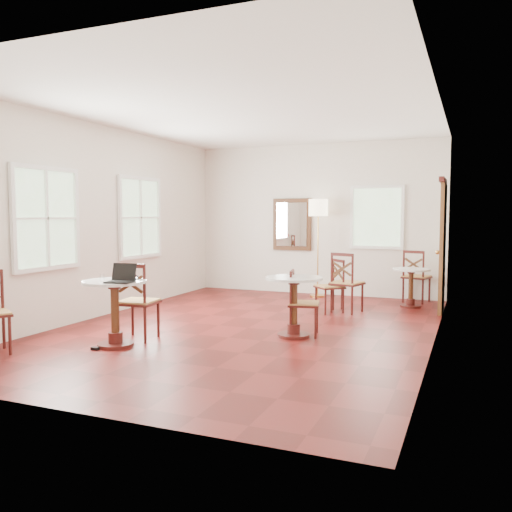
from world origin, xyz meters
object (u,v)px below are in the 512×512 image
at_px(navy_mug, 133,277).
at_px(mouse, 132,279).
at_px(cafe_table_back, 411,283).
at_px(laptop, 122,278).
at_px(floor_lamp, 318,214).
at_px(chair_back_b, 331,286).
at_px(cafe_table_mid, 294,300).
at_px(power_adapter, 95,349).
at_px(water_glass, 102,278).
at_px(chair_back_a, 416,276).
at_px(cafe_table_near, 115,306).
at_px(chair_near_a, 137,301).
at_px(chair_mid_a, 346,283).
at_px(chair_mid_b, 302,303).

bearing_deg(navy_mug, mouse, 139.70).
relative_size(cafe_table_back, laptop, 2.01).
bearing_deg(floor_lamp, chair_back_b, -66.90).
bearing_deg(cafe_table_mid, power_adapter, -141.78).
xyz_separation_m(navy_mug, water_glass, (-0.32, -0.16, -0.00)).
distance_m(floor_lamp, navy_mug, 4.86).
xyz_separation_m(cafe_table_mid, cafe_table_back, (1.18, 2.90, -0.08)).
bearing_deg(water_glass, chair_back_a, 57.30).
distance_m(cafe_table_near, power_adapter, 0.55).
bearing_deg(laptop, chair_back_a, 52.27).
distance_m(chair_near_a, navy_mug, 0.55).
bearing_deg(water_glass, cafe_table_near, 58.58).
relative_size(chair_back_b, water_glass, 9.47).
distance_m(chair_mid_a, mouse, 3.75).
distance_m(cafe_table_mid, navy_mug, 2.08).
relative_size(cafe_table_near, chair_mid_b, 0.93).
height_order(cafe_table_back, navy_mug, navy_mug).
bearing_deg(water_glass, chair_mid_b, 38.06).
distance_m(cafe_table_near, chair_near_a, 0.40).
bearing_deg(chair_back_b, mouse, -71.52).
xyz_separation_m(cafe_table_back, navy_mug, (-2.78, -4.17, 0.44)).
bearing_deg(chair_mid_b, power_adapter, 116.83).
xyz_separation_m(floor_lamp, power_adapter, (-1.33, -4.97, -1.59)).
bearing_deg(power_adapter, cafe_table_back, 54.73).
bearing_deg(cafe_table_near, mouse, 21.30).
bearing_deg(mouse, laptop, -75.78).
relative_size(cafe_table_near, cafe_table_back, 1.21).
bearing_deg(chair_back_b, cafe_table_mid, -43.93).
xyz_separation_m(laptop, navy_mug, (0.06, 0.14, -0.01)).
bearing_deg(mouse, power_adapter, -116.31).
distance_m(cafe_table_mid, power_adapter, 2.54).
xyz_separation_m(mouse, navy_mug, (0.05, -0.04, 0.03)).
bearing_deg(cafe_table_near, chair_mid_a, 57.47).
bearing_deg(floor_lamp, chair_mid_a, -58.42).
distance_m(chair_back_a, chair_back_b, 1.95).
height_order(cafe_table_back, chair_back_a, chair_back_a).
relative_size(chair_mid_b, laptop, 2.60).
bearing_deg(mouse, floor_lamp, 95.95).
bearing_deg(chair_near_a, chair_mid_a, -132.38).
relative_size(chair_back_a, power_adapter, 10.61).
height_order(cafe_table_near, chair_mid_a, chair_mid_a).
relative_size(cafe_table_back, chair_back_b, 0.77).
relative_size(chair_back_b, floor_lamp, 0.46).
relative_size(laptop, mouse, 3.45).
distance_m(chair_back_a, navy_mug, 5.51).
bearing_deg(chair_back_a, cafe_table_near, 71.51).
bearing_deg(chair_back_a, navy_mug, 73.48).
distance_m(mouse, power_adapter, 0.92).
bearing_deg(power_adapter, chair_mid_a, 57.90).
xyz_separation_m(chair_near_a, laptop, (0.14, -0.50, 0.37)).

